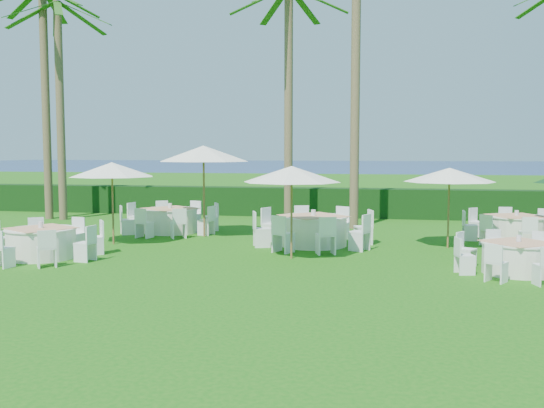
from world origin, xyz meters
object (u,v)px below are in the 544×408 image
Objects in this scene: banquet_table_c at (518,257)px; banquet_table_d at (170,220)px; banquet_table_a at (41,242)px; umbrella_a at (112,170)px; umbrella_d at (449,175)px; banquet_table_f at (516,228)px; umbrella_c at (204,154)px; umbrella_b at (292,174)px; banquet_table_e at (313,230)px.

banquet_table_d reaches higher than banquet_table_c.
umbrella_a is at bearing 72.69° from banquet_table_a.
umbrella_d is at bearing 109.46° from banquet_table_c.
banquet_table_f is at bearing 13.70° from umbrella_a.
banquet_table_d is 2.73m from umbrella_c.
banquet_table_a is 5.90m from umbrella_c.
banquet_table_f reaches higher than banquet_table_c.
banquet_table_f is (11.06, 0.08, -0.02)m from banquet_table_d.
banquet_table_c is 1.11× the size of umbrella_d.
banquet_table_f is 3.21m from umbrella_d.
umbrella_b reaches higher than umbrella_d.
umbrella_d is at bearing 31.67° from umbrella_b.
banquet_table_d is at bearing 75.52° from umbrella_a.
umbrella_d is (3.81, 0.28, 1.61)m from banquet_table_e.
umbrella_b is 0.85× the size of umbrella_c.
umbrella_d is at bearing -6.97° from umbrella_c.
umbrella_c is (2.14, 2.09, 0.46)m from umbrella_a.
umbrella_c is at bearing 153.46° from banquet_table_c.
banquet_table_e is at bearing 8.72° from umbrella_a.
umbrella_b is (-6.25, -4.22, 1.74)m from banquet_table_f.
umbrella_a is 9.70m from umbrella_d.
umbrella_c is 1.16× the size of umbrella_d.
banquet_table_d reaches higher than banquet_table_a.
banquet_table_e reaches higher than banquet_table_f.
umbrella_c reaches higher than umbrella_b.
umbrella_c is at bearing -26.25° from banquet_table_d.
banquet_table_a is 0.91× the size of banquet_table_e.
banquet_table_c is 1.12× the size of umbrella_a.
umbrella_c reaches higher than banquet_table_e.
banquet_table_c is 0.96× the size of umbrella_c.
umbrella_a reaches higher than banquet_table_e.
banquet_table_c is at bearing 1.27° from banquet_table_a.
umbrella_a reaches higher than banquet_table_d.
umbrella_c reaches higher than banquet_table_f.
banquet_table_f is 12.26m from umbrella_a.
umbrella_d reaches higher than banquet_table_e.
banquet_table_d is 11.06m from banquet_table_f.
umbrella_a is at bearing 166.32° from umbrella_b.
banquet_table_a is 1.23× the size of umbrella_d.
umbrella_b is 4.86m from umbrella_c.
umbrella_a is at bearing -171.28° from banquet_table_e.
banquet_table_a is at bearing -122.41° from umbrella_c.
banquet_table_f is at bearing 38.17° from umbrella_d.
umbrella_b is at bearing 10.42° from banquet_table_a.
banquet_table_e is at bearing -20.44° from banquet_table_d.
umbrella_a reaches higher than banquet_table_c.
banquet_table_a is 11.62m from banquet_table_c.
banquet_table_a is 11.16m from umbrella_d.
banquet_table_f is at bearing 4.63° from umbrella_c.
banquet_table_e is 1.36× the size of umbrella_d.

